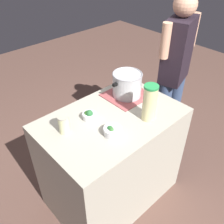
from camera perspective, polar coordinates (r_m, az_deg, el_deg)
The scene contains 9 objects.
ground_plane at distance 2.56m, azimuth 0.00°, elevation -18.03°, with size 8.00×8.00×0.00m, color brown.
counter_slab at distance 2.19m, azimuth 0.00°, elevation -10.95°, with size 1.11×0.73×0.94m, color #B1AB99.
dish_cloth at distance 2.12m, azimuth 3.40°, elevation 3.95°, with size 0.35×0.33×0.01m, color #A54E4F.
cooking_pot at distance 2.06m, azimuth 3.51°, elevation 6.50°, with size 0.32×0.25×0.20m.
lemonade_pitcher at distance 1.80m, azimuth 8.74°, elevation 2.13°, with size 0.11×0.11×0.29m.
mason_jar at distance 1.73m, azimuth -11.04°, elevation -2.78°, with size 0.08×0.08×0.14m.
broccoli_bowl_front at distance 1.85m, azimuth -5.30°, elevation -0.76°, with size 0.11×0.11×0.08m.
broccoli_bowl_center at distance 1.70m, azimuth 0.10°, elevation -4.41°, with size 0.13×0.13×0.07m.
person_cook at distance 2.49m, azimuth 14.01°, elevation 8.09°, with size 0.50×0.29×1.69m.
Camera 1 is at (-1.00, -1.08, 2.10)m, focal length 39.45 mm.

